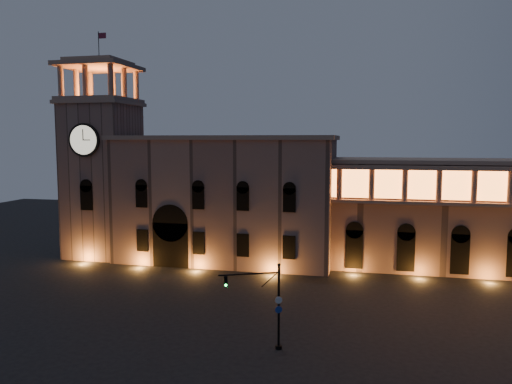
{
  "coord_description": "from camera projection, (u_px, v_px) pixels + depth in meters",
  "views": [
    {
      "loc": [
        17.57,
        -45.29,
        17.02
      ],
      "look_at": [
        3.71,
        16.0,
        10.43
      ],
      "focal_mm": 35.0,
      "sensor_mm": 36.0,
      "label": 1
    }
  ],
  "objects": [
    {
      "name": "ground",
      "position": [
        184.0,
        312.0,
        49.56
      ],
      "size": [
        160.0,
        160.0,
        0.0
      ],
      "primitive_type": "plane",
      "color": "black",
      "rests_on": "ground"
    },
    {
      "name": "government_building",
      "position": [
        225.0,
        198.0,
        70.38
      ],
      "size": [
        30.8,
        12.8,
        17.6
      ],
      "color": "#815F54",
      "rests_on": "ground"
    },
    {
      "name": "clock_tower",
      "position": [
        103.0,
        171.0,
        73.1
      ],
      "size": [
        9.8,
        9.8,
        32.4
      ],
      "color": "#815F54",
      "rests_on": "ground"
    },
    {
      "name": "colonnade_wing",
      "position": [
        481.0,
        214.0,
        64.98
      ],
      "size": [
        40.6,
        11.5,
        14.5
      ],
      "color": "#7C5A4F",
      "rests_on": "ground"
    },
    {
      "name": "traffic_light",
      "position": [
        268.0,
        305.0,
        40.2
      ],
      "size": [
        4.81,
        2.36,
        7.14
      ],
      "rotation": [
        0.0,
        0.0,
        0.43
      ],
      "color": "black",
      "rests_on": "ground"
    }
  ]
}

